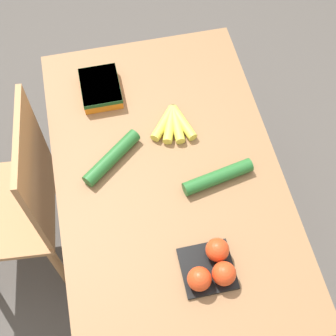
{
  "coord_description": "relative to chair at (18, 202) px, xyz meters",
  "views": [
    {
      "loc": [
        -0.73,
        0.16,
        2.12
      ],
      "look_at": [
        0.0,
        0.0,
        0.8
      ],
      "focal_mm": 50.0,
      "sensor_mm": 36.0,
      "label": 1
    }
  ],
  "objects": [
    {
      "name": "ground_plane",
      "position": [
        -0.15,
        -0.56,
        -0.48
      ],
      "size": [
        12.0,
        12.0,
        0.0
      ],
      "primitive_type": "plane",
      "color": "#4C4742"
    },
    {
      "name": "tomato_pack",
      "position": [
        -0.51,
        -0.61,
        0.33
      ],
      "size": [
        0.15,
        0.15,
        0.08
      ],
      "color": "black",
      "rests_on": "dining_table"
    },
    {
      "name": "carrot_bag",
      "position": [
        0.22,
        -0.39,
        0.32
      ],
      "size": [
        0.18,
        0.14,
        0.05
      ],
      "color": "orange",
      "rests_on": "dining_table"
    },
    {
      "name": "banana_bunch",
      "position": [
        0.03,
        -0.62,
        0.31
      ],
      "size": [
        0.16,
        0.16,
        0.03
      ],
      "color": "brown",
      "rests_on": "dining_table"
    },
    {
      "name": "cucumber_near",
      "position": [
        -0.07,
        -0.39,
        0.31
      ],
      "size": [
        0.18,
        0.21,
        0.05
      ],
      "color": "#236028",
      "rests_on": "dining_table"
    },
    {
      "name": "cucumber_far",
      "position": [
        -0.22,
        -0.71,
        0.31
      ],
      "size": [
        0.09,
        0.24,
        0.05
      ],
      "color": "#236028",
      "rests_on": "dining_table"
    },
    {
      "name": "dining_table",
      "position": [
        -0.15,
        -0.56,
        0.16
      ],
      "size": [
        1.2,
        0.74,
        0.77
      ],
      "color": "olive",
      "rests_on": "ground_plane"
    },
    {
      "name": "chair",
      "position": [
        0.0,
        0.0,
        0.0
      ],
      "size": [
        0.46,
        0.44,
        0.94
      ],
      "rotation": [
        0.0,
        0.0,
        3.05
      ],
      "color": "#A87547",
      "rests_on": "ground_plane"
    }
  ]
}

